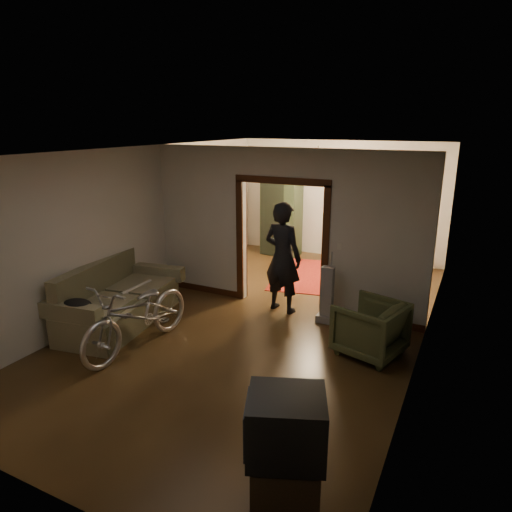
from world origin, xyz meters
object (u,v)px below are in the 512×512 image
Objects in this scene: sofa at (119,294)px; armchair at (370,328)px; person at (283,258)px; desk at (375,252)px; bicycle at (138,314)px; locker at (281,218)px.

armchair is at bearing 2.37° from sofa.
person reaches higher than desk.
bicycle reaches higher than desk.
sofa is 1.20× the size of locker.
sofa is 5.02m from locker.
bicycle is 5.79m from desk.
locker reaches higher than desk.
desk is (2.27, 5.33, -0.14)m from bicycle.
armchair is at bearing 162.81° from person.
locker is at bearing -56.14° from person.
desk is at bearing 0.70° from locker.
bicycle is at bearing -110.24° from desk.
locker is 2.45m from desk.
desk reaches higher than armchair.
sofa is 2.78m from person.
locker is (-3.17, 4.17, 0.53)m from armchair.
bicycle is at bearing -83.88° from locker.
bicycle is 2.35× the size of armchair.
bicycle is 1.10× the size of locker.
locker is at bearing 178.61° from desk.
desk is (3.12, 4.77, -0.11)m from sofa.
desk is at bearing -96.96° from person.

